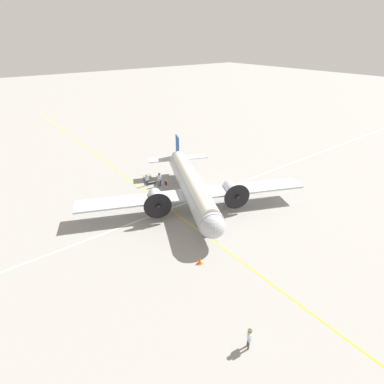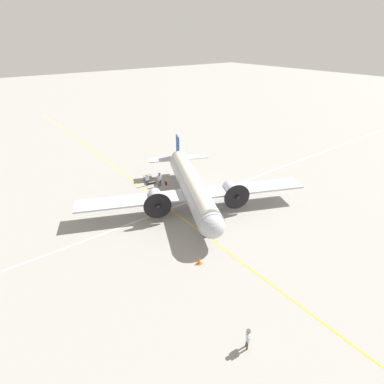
{
  "view_description": "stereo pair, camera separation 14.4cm",
  "coord_description": "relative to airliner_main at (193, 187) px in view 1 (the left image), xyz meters",
  "views": [
    {
      "loc": [
        -24.92,
        19.04,
        18.21
      ],
      "look_at": [
        0.0,
        0.0,
        1.69
      ],
      "focal_mm": 28.0,
      "sensor_mm": 36.0,
      "label": 1
    },
    {
      "loc": [
        -25.01,
        18.93,
        18.21
      ],
      "look_at": [
        0.0,
        0.0,
        1.69
      ],
      "focal_mm": 28.0,
      "sensor_mm": 36.0,
      "label": 2
    }
  ],
  "objects": [
    {
      "name": "baggage_cart",
      "position": [
        9.05,
        0.71,
        -2.26
      ],
      "size": [
        2.23,
        1.51,
        0.56
      ],
      "rotation": [
        0.0,
        0.0,
        2.97
      ],
      "color": "#6B665B",
      "rests_on": "ground_plane"
    },
    {
      "name": "apron_line_eastwest",
      "position": [
        0.38,
        2.57,
        -2.53
      ],
      "size": [
        120.0,
        0.16,
        0.01
      ],
      "color": "gold",
      "rests_on": "ground_plane"
    },
    {
      "name": "apron_line_northsouth",
      "position": [
        1.11,
        -0.17,
        -2.53
      ],
      "size": [
        0.16,
        120.0,
        0.01
      ],
      "color": "silver",
      "rests_on": "ground_plane"
    },
    {
      "name": "traffic_cone",
      "position": [
        -8.46,
        5.69,
        -2.25
      ],
      "size": [
        0.47,
        0.47,
        0.61
      ],
      "color": "orange",
      "rests_on": "ground_plane"
    },
    {
      "name": "ground_plane",
      "position": [
        0.38,
        -0.17,
        -2.54
      ],
      "size": [
        300.0,
        300.0,
        0.0
      ],
      "primitive_type": "plane",
      "color": "gray"
    },
    {
      "name": "ramp_agent",
      "position": [
        6.95,
        0.3,
        -1.35
      ],
      "size": [
        0.32,
        0.64,
        1.89
      ],
      "rotation": [
        0.0,
        0.0,
        1.56
      ],
      "color": "navy",
      "rests_on": "ground_plane"
    },
    {
      "name": "airliner_main",
      "position": [
        0.0,
        0.0,
        0.0
      ],
      "size": [
        19.3,
        25.0,
        5.84
      ],
      "rotation": [
        0.0,
        0.0,
        2.72
      ],
      "color": "#ADB2BC",
      "rests_on": "ground_plane"
    },
    {
      "name": "crew_foreground",
      "position": [
        -16.73,
        8.29,
        -1.48
      ],
      "size": [
        0.49,
        0.39,
        1.69
      ],
      "rotation": [
        0.0,
        0.0,
        2.54
      ],
      "color": "#473D2D",
      "rests_on": "ground_plane"
    },
    {
      "name": "suitcase_near_door",
      "position": [
        6.75,
        -0.52,
        -2.27
      ],
      "size": [
        0.36,
        0.13,
        0.57
      ],
      "color": "maroon",
      "rests_on": "ground_plane"
    },
    {
      "name": "passenger_boarding",
      "position": [
        8.1,
        1.55,
        -1.5
      ],
      "size": [
        0.27,
        0.58,
        1.7
      ],
      "rotation": [
        0.0,
        0.0,
        1.53
      ],
      "color": "navy",
      "rests_on": "ground_plane"
    }
  ]
}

